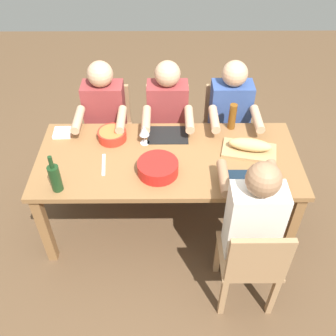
{
  "coord_description": "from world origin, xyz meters",
  "views": [
    {
      "loc": [
        0.01,
        2.14,
        2.61
      ],
      "look_at": [
        0.0,
        0.0,
        0.63
      ],
      "focal_mm": 40.89,
      "sensor_mm": 36.0,
      "label": 1
    }
  ],
  "objects": [
    {
      "name": "ground_plane",
      "position": [
        0.0,
        0.0,
        0.0
      ],
      "size": [
        8.0,
        8.0,
        0.0
      ],
      "primitive_type": "plane",
      "color": "brown"
    },
    {
      "name": "dining_table",
      "position": [
        0.0,
        0.0,
        0.66
      ],
      "size": [
        1.96,
        0.85,
        0.74
      ],
      "color": "olive",
      "rests_on": "ground_plane"
    },
    {
      "name": "chair_near_left",
      "position": [
        -0.54,
        -0.74,
        0.48
      ],
      "size": [
        0.4,
        0.4,
        0.85
      ],
      "color": "#A87F56",
      "rests_on": "ground_plane"
    },
    {
      "name": "diner_near_left",
      "position": [
        -0.54,
        -0.56,
        0.7
      ],
      "size": [
        0.41,
        0.53,
        1.2
      ],
      "color": "#2D2D38",
      "rests_on": "ground_plane"
    },
    {
      "name": "chair_near_center",
      "position": [
        0.0,
        -0.74,
        0.48
      ],
      "size": [
        0.4,
        0.4,
        0.85
      ],
      "color": "#A87F56",
      "rests_on": "ground_plane"
    },
    {
      "name": "diner_near_center",
      "position": [
        0.0,
        -0.56,
        0.7
      ],
      "size": [
        0.41,
        0.53,
        1.2
      ],
      "color": "#2D2D38",
      "rests_on": "ground_plane"
    },
    {
      "name": "chair_near_right",
      "position": [
        0.54,
        -0.74,
        0.48
      ],
      "size": [
        0.4,
        0.4,
        0.85
      ],
      "color": "#A87F56",
      "rests_on": "ground_plane"
    },
    {
      "name": "diner_near_right",
      "position": [
        0.54,
        -0.56,
        0.7
      ],
      "size": [
        0.41,
        0.53,
        1.2
      ],
      "color": "#2D2D38",
      "rests_on": "ground_plane"
    },
    {
      "name": "chair_far_left",
      "position": [
        -0.54,
        0.74,
        0.48
      ],
      "size": [
        0.4,
        0.4,
        0.85
      ],
      "color": "#A87F56",
      "rests_on": "ground_plane"
    },
    {
      "name": "diner_far_left",
      "position": [
        -0.54,
        0.56,
        0.7
      ],
      "size": [
        0.41,
        0.53,
        1.2
      ],
      "color": "#2D2D38",
      "rests_on": "ground_plane"
    },
    {
      "name": "serving_bowl_fruit",
      "position": [
        0.43,
        -0.22,
        0.78
      ],
      "size": [
        0.22,
        0.22,
        0.08
      ],
      "color": "red",
      "rests_on": "dining_table"
    },
    {
      "name": "serving_bowl_greens",
      "position": [
        0.07,
        0.17,
        0.79
      ],
      "size": [
        0.29,
        0.29,
        0.09
      ],
      "color": "red",
      "rests_on": "dining_table"
    },
    {
      "name": "cutting_board",
      "position": [
        -0.61,
        -0.06,
        0.75
      ],
      "size": [
        0.44,
        0.3,
        0.02
      ],
      "primitive_type": "cube",
      "rotation": [
        0.0,
        0.0,
        -0.22
      ],
      "color": "tan",
      "rests_on": "dining_table"
    },
    {
      "name": "bread_loaf",
      "position": [
        -0.61,
        -0.06,
        0.81
      ],
      "size": [
        0.34,
        0.18,
        0.09
      ],
      "primitive_type": "ellipsoid",
      "rotation": [
        0.0,
        0.0,
        -0.22
      ],
      "color": "tan",
      "rests_on": "cutting_board"
    },
    {
      "name": "wine_bottle",
      "position": [
        0.75,
        0.32,
        0.85
      ],
      "size": [
        0.08,
        0.08,
        0.29
      ],
      "color": "#193819",
      "rests_on": "dining_table"
    },
    {
      "name": "beer_bottle",
      "position": [
        -0.51,
        -0.36,
        0.85
      ],
      "size": [
        0.06,
        0.06,
        0.22
      ],
      "primitive_type": "cylinder",
      "color": "brown",
      "rests_on": "dining_table"
    },
    {
      "name": "wine_glass",
      "position": [
        0.18,
        -0.17,
        0.86
      ],
      "size": [
        0.08,
        0.08,
        0.17
      ],
      "color": "silver",
      "rests_on": "dining_table"
    },
    {
      "name": "placemat_near_center",
      "position": [
        0.0,
        -0.26,
        0.74
      ],
      "size": [
        0.32,
        0.23,
        0.01
      ],
      "primitive_type": "cube",
      "color": "black",
      "rests_on": "dining_table"
    },
    {
      "name": "placemat_far_left",
      "position": [
        -0.54,
        0.26,
        0.74
      ],
      "size": [
        0.32,
        0.23,
        0.01
      ],
      "primitive_type": "cube",
      "color": "#142333",
      "rests_on": "dining_table"
    },
    {
      "name": "carving_knife",
      "position": [
        0.47,
        0.09,
        0.74
      ],
      "size": [
        0.05,
        0.23,
        0.01
      ],
      "primitive_type": "cube",
      "rotation": [
        0.0,
        0.0,
        1.67
      ],
      "color": "silver",
      "rests_on": "dining_table"
    },
    {
      "name": "napkin_stack",
      "position": [
        0.84,
        -0.29,
        0.75
      ],
      "size": [
        0.15,
        0.15,
        0.02
      ],
      "primitive_type": "cube",
      "rotation": [
        0.0,
        0.0,
        0.04
      ],
      "color": "white",
      "rests_on": "dining_table"
    }
  ]
}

